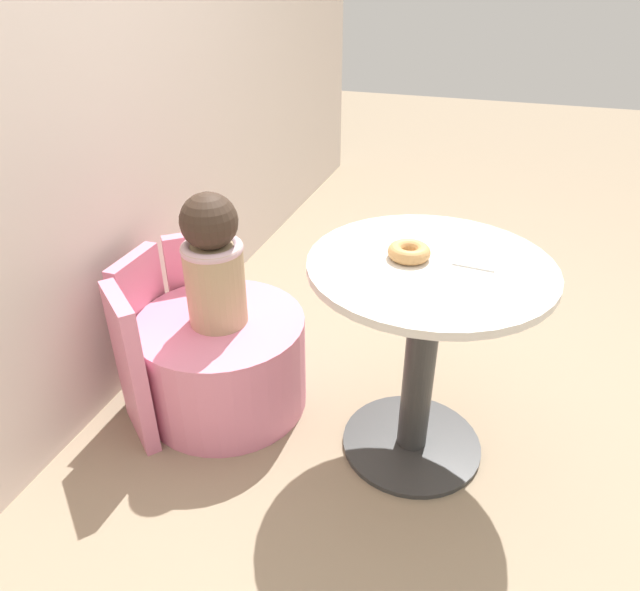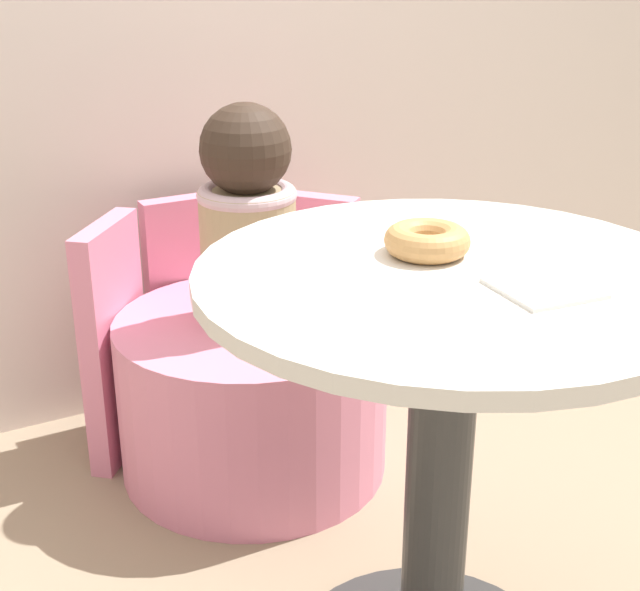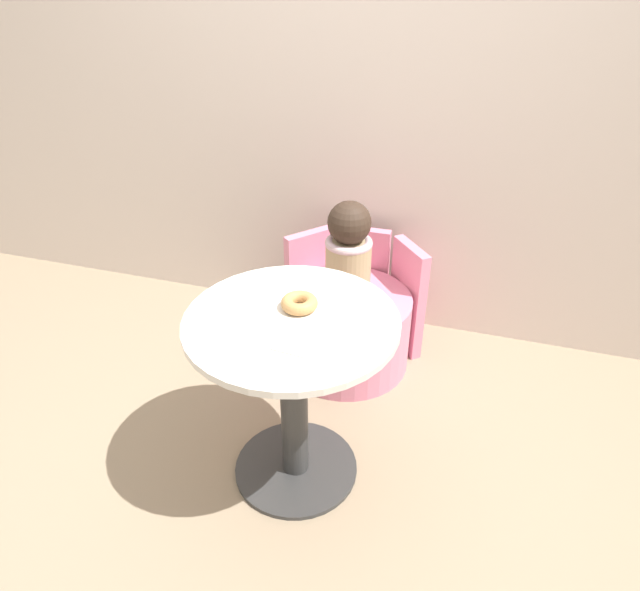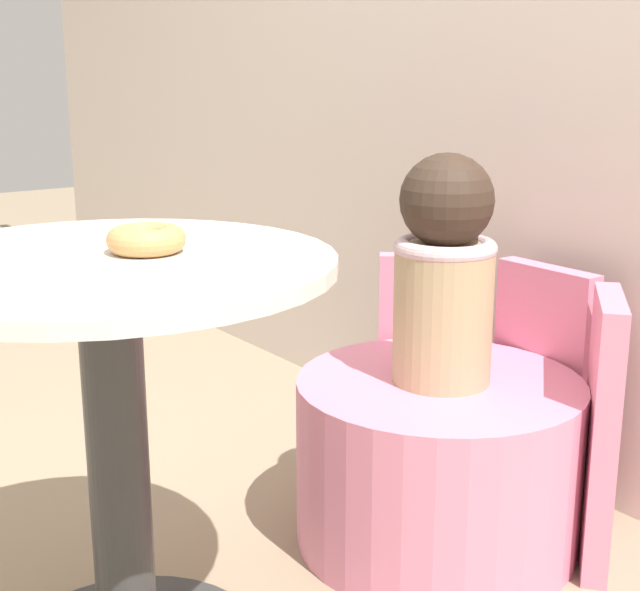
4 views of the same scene
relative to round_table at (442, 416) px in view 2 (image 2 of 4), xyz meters
The scene contains 6 objects.
round_table is the anchor object (origin of this frame).
tub_chair 0.77m from the round_table, 89.13° to the left, with size 0.60×0.60×0.36m.
booth_backrest 0.98m from the round_table, 89.36° to the left, with size 0.70×0.26×0.56m.
child_figure 0.72m from the round_table, 89.13° to the left, with size 0.21×0.21×0.47m.
donut 0.26m from the round_table, 85.05° to the left, with size 0.12×0.12×0.04m.
paper_napkin 0.27m from the round_table, 64.40° to the right, with size 0.13×0.13×0.01m.
Camera 2 is at (-0.64, -0.96, 1.14)m, focal length 50.00 mm.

